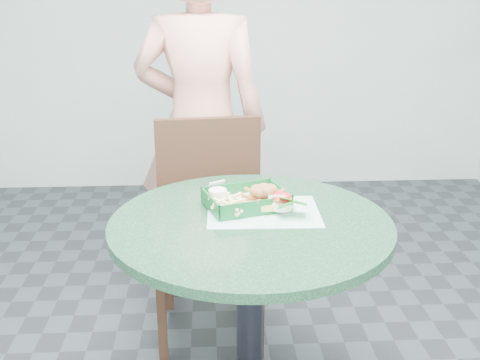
{
  "coord_description": "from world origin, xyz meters",
  "views": [
    {
      "loc": [
        -0.12,
        -1.63,
        1.48
      ],
      "look_at": [
        -0.03,
        0.1,
        0.87
      ],
      "focal_mm": 42.0,
      "sensor_mm": 36.0,
      "label": 1
    }
  ],
  "objects": [
    {
      "name": "food_basket",
      "position": [
        -0.01,
        0.11,
        0.77
      ],
      "size": [
        0.26,
        0.19,
        0.05
      ],
      "rotation": [
        0.0,
        0.0,
        0.31
      ],
      "color": "#0B5622",
      "rests_on": "placemat"
    },
    {
      "name": "sauce_ramekin",
      "position": [
        -0.1,
        0.14,
        0.8
      ],
      "size": [
        0.06,
        0.06,
        0.03
      ],
      "rotation": [
        0.0,
        0.0,
        0.25
      ],
      "color": "white",
      "rests_on": "food_basket"
    },
    {
      "name": "dining_chair",
      "position": [
        -0.13,
        0.63,
        0.53
      ],
      "size": [
        0.46,
        0.46,
        0.93
      ],
      "rotation": [
        0.0,
        0.0,
        0.1
      ],
      "color": "#392315",
      "rests_on": "floor"
    },
    {
      "name": "cafe_table",
      "position": [
        0.0,
        0.0,
        0.58
      ],
      "size": [
        0.9,
        0.9,
        0.75
      ],
      "color": "#22222A",
      "rests_on": "floor"
    },
    {
      "name": "crab_sandwich",
      "position": [
        0.04,
        0.07,
        0.8
      ],
      "size": [
        0.13,
        0.13,
        0.08
      ],
      "rotation": [
        0.0,
        0.0,
        -0.37
      ],
      "color": "gold",
      "rests_on": "food_basket"
    },
    {
      "name": "fries_pile",
      "position": [
        -0.07,
        0.09,
        0.79
      ],
      "size": [
        0.15,
        0.15,
        0.05
      ],
      "primitive_type": null,
      "rotation": [
        0.0,
        0.0,
        -0.32
      ],
      "color": "#F7E492",
      "rests_on": "food_basket"
    },
    {
      "name": "placemat",
      "position": [
        0.05,
        0.06,
        0.75
      ],
      "size": [
        0.37,
        0.28,
        0.0
      ],
      "primitive_type": "cube",
      "rotation": [
        0.0,
        0.0,
        -0.03
      ],
      "color": "#99CFC6",
      "rests_on": "cafe_table"
    },
    {
      "name": "diner_person",
      "position": [
        -0.16,
        0.91,
        0.96
      ],
      "size": [
        0.77,
        0.58,
        1.92
      ],
      "primitive_type": "imported",
      "rotation": [
        0.0,
        0.0,
        2.96
      ],
      "color": "#DF9380",
      "rests_on": "floor"
    },
    {
      "name": "garnish_cup",
      "position": [
        0.09,
        0.01,
        0.79
      ],
      "size": [
        0.11,
        0.11,
        0.04
      ],
      "rotation": [
        0.0,
        0.0,
        -0.4
      ],
      "color": "white",
      "rests_on": "food_basket"
    }
  ]
}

